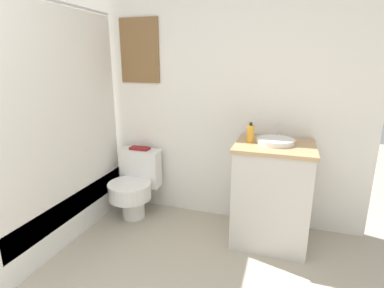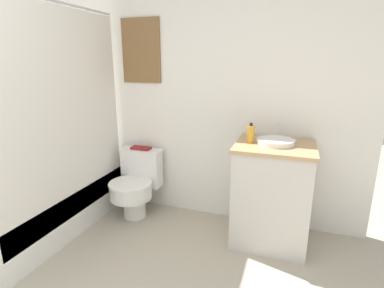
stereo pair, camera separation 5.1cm
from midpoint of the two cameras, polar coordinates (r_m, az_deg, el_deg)
wall_back at (r=2.99m, az=-2.14°, el=10.11°), size 3.59×0.07×2.50m
shower_area at (r=3.09m, az=-24.92°, el=-10.18°), size 0.63×1.59×1.98m
toilet at (r=3.11m, az=-10.17°, el=-7.41°), size 0.43×0.53×0.66m
vanity at (r=2.68m, az=15.46°, el=-9.17°), size 0.64×0.57×0.88m
sink at (r=2.55m, az=16.23°, el=0.48°), size 0.31×0.34×0.13m
soap_bottle at (r=2.53m, az=11.67°, el=1.89°), size 0.06×0.06×0.17m
book_on_tank at (r=3.11m, az=-9.23°, el=-0.76°), size 0.20×0.10×0.02m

